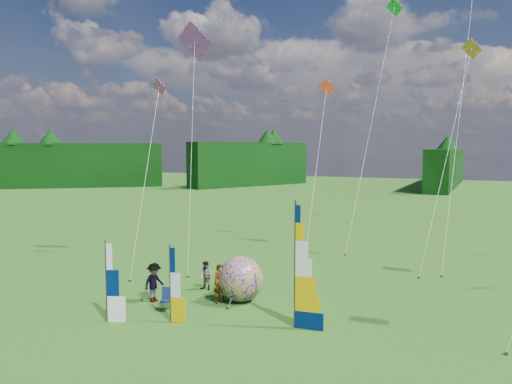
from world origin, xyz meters
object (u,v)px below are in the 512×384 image
at_px(spectator_c, 154,282).
at_px(kite_whale, 462,85).
at_px(feather_banner_main, 295,267).
at_px(spectator_b, 206,276).
at_px(side_banner_far, 106,283).
at_px(side_banner_left, 170,285).
at_px(bol_inflatable, 240,279).
at_px(camp_chair, 167,299).
at_px(spectator_a, 220,284).
at_px(spectator_d, 231,274).

bearing_deg(spectator_c, kite_whale, -28.85).
distance_m(feather_banner_main, spectator_b, 7.13).
bearing_deg(spectator_c, side_banner_far, -172.80).
bearing_deg(side_banner_left, bol_inflatable, 60.93).
xyz_separation_m(spectator_b, spectator_c, (-1.24, -2.75, 0.18)).
bearing_deg(side_banner_left, camp_chair, 121.54).
distance_m(side_banner_far, spectator_a, 5.39).
height_order(spectator_a, camp_chair, spectator_a).
bearing_deg(kite_whale, bol_inflatable, -124.71).
height_order(feather_banner_main, spectator_c, feather_banner_main).
height_order(spectator_d, kite_whale, kite_whale).
distance_m(bol_inflatable, spectator_d, 2.22).
bearing_deg(spectator_b, spectator_c, -105.67).
distance_m(side_banner_left, spectator_b, 4.97).
distance_m(bol_inflatable, camp_chair, 3.64).
relative_size(side_banner_far, spectator_c, 1.80).
height_order(spectator_b, camp_chair, spectator_b).
xyz_separation_m(side_banner_far, kite_whale, (12.55, 19.82, 9.84)).
relative_size(feather_banner_main, camp_chair, 4.99).
bearing_deg(spectator_b, feather_banner_main, -18.55).
relative_size(spectator_c, kite_whale, 0.08).
bearing_deg(camp_chair, spectator_c, 124.65).
distance_m(feather_banner_main, bol_inflatable, 4.53).
relative_size(side_banner_far, camp_chair, 3.33).
bearing_deg(side_banner_left, feather_banner_main, 8.27).
bearing_deg(spectator_d, camp_chair, 129.22).
xyz_separation_m(bol_inflatable, spectator_a, (-0.72, -0.68, -0.17)).
bearing_deg(spectator_a, camp_chair, -175.69).
bearing_deg(spectator_c, spectator_a, -60.67).
relative_size(feather_banner_main, kite_whale, 0.22).
xyz_separation_m(side_banner_far, spectator_a, (3.05, 4.37, -0.77)).
distance_m(feather_banner_main, side_banner_far, 8.00).
bearing_deg(side_banner_far, kite_whale, 33.17).
bearing_deg(spectator_d, spectator_b, 88.38).
height_order(side_banner_far, spectator_b, side_banner_far).
relative_size(spectator_b, spectator_c, 0.81).
bearing_deg(side_banner_left, spectator_c, 129.98).
bearing_deg(spectator_a, kite_whale, 13.65).
distance_m(spectator_d, camp_chair, 4.45).
relative_size(spectator_c, camp_chair, 1.84).
bearing_deg(bol_inflatable, spectator_a, -136.61).
bearing_deg(spectator_b, spectator_d, 44.75).
height_order(spectator_b, kite_whale, kite_whale).
bearing_deg(spectator_d, kite_whale, -75.80).
bearing_deg(side_banner_far, spectator_a, 30.61).
distance_m(side_banner_left, camp_chair, 1.95).
xyz_separation_m(camp_chair, kite_whale, (11.20, 17.40, 11.03)).
height_order(bol_inflatable, kite_whale, kite_whale).
height_order(side_banner_far, spectator_d, side_banner_far).
relative_size(feather_banner_main, spectator_d, 3.12).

